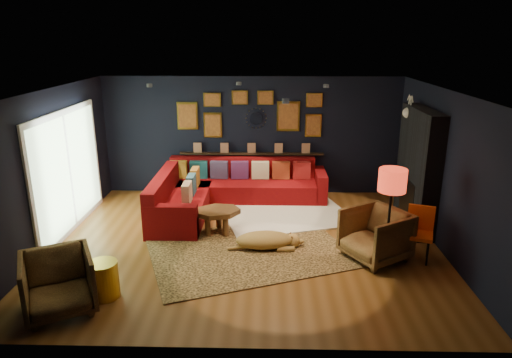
{
  "coord_description": "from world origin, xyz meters",
  "views": [
    {
      "loc": [
        0.35,
        -7.15,
        3.43
      ],
      "look_at": [
        0.16,
        0.3,
        1.08
      ],
      "focal_mm": 32.0,
      "sensor_mm": 36.0,
      "label": 1
    }
  ],
  "objects_px": {
    "coffee_table": "(217,214)",
    "armchair_right": "(376,233)",
    "pouf": "(175,223)",
    "gold_stool": "(104,280)",
    "sectional": "(221,191)",
    "orange_chair": "(420,229)",
    "armchair_left": "(58,281)",
    "dog": "(264,237)",
    "floor_lamp": "(392,185)"
  },
  "relations": [
    {
      "from": "coffee_table",
      "to": "armchair_right",
      "type": "distance_m",
      "value": 2.77
    },
    {
      "from": "armchair_right",
      "to": "gold_stool",
      "type": "xyz_separation_m",
      "value": [
        -3.94,
        -1.22,
        -0.19
      ]
    },
    {
      "from": "sectional",
      "to": "pouf",
      "type": "relative_size",
      "value": 6.3
    },
    {
      "from": "armchair_right",
      "to": "dog",
      "type": "height_order",
      "value": "armchair_right"
    },
    {
      "from": "pouf",
      "to": "gold_stool",
      "type": "height_order",
      "value": "gold_stool"
    },
    {
      "from": "gold_stool",
      "to": "dog",
      "type": "height_order",
      "value": "gold_stool"
    },
    {
      "from": "coffee_table",
      "to": "armchair_right",
      "type": "height_order",
      "value": "armchair_right"
    },
    {
      "from": "pouf",
      "to": "floor_lamp",
      "type": "distance_m",
      "value": 3.82
    },
    {
      "from": "armchair_left",
      "to": "orange_chair",
      "type": "bearing_deg",
      "value": -9.87
    },
    {
      "from": "pouf",
      "to": "armchair_left",
      "type": "bearing_deg",
      "value": -112.63
    },
    {
      "from": "armchair_left",
      "to": "dog",
      "type": "distance_m",
      "value": 3.22
    },
    {
      "from": "coffee_table",
      "to": "pouf",
      "type": "distance_m",
      "value": 0.78
    },
    {
      "from": "sectional",
      "to": "gold_stool",
      "type": "distance_m",
      "value": 3.73
    },
    {
      "from": "armchair_right",
      "to": "orange_chair",
      "type": "relative_size",
      "value": 1.04
    },
    {
      "from": "coffee_table",
      "to": "floor_lamp",
      "type": "bearing_deg",
      "value": -20.28
    },
    {
      "from": "armchair_left",
      "to": "gold_stool",
      "type": "bearing_deg",
      "value": 10.06
    },
    {
      "from": "armchair_left",
      "to": "armchair_right",
      "type": "xyz_separation_m",
      "value": [
        4.39,
        1.57,
        0.01
      ]
    },
    {
      "from": "armchair_left",
      "to": "floor_lamp",
      "type": "xyz_separation_m",
      "value": [
        4.55,
        1.46,
        0.85
      ]
    },
    {
      "from": "armchair_right",
      "to": "gold_stool",
      "type": "height_order",
      "value": "armchair_right"
    },
    {
      "from": "coffee_table",
      "to": "pouf",
      "type": "xyz_separation_m",
      "value": [
        -0.76,
        -0.05,
        -0.16
      ]
    },
    {
      "from": "coffee_table",
      "to": "armchair_left",
      "type": "relative_size",
      "value": 1.12
    },
    {
      "from": "coffee_table",
      "to": "armchair_right",
      "type": "xyz_separation_m",
      "value": [
        2.61,
        -0.92,
        0.08
      ]
    },
    {
      "from": "pouf",
      "to": "orange_chair",
      "type": "bearing_deg",
      "value": -11.45
    },
    {
      "from": "armchair_left",
      "to": "floor_lamp",
      "type": "bearing_deg",
      "value": -9.63
    },
    {
      "from": "gold_stool",
      "to": "armchair_left",
      "type": "bearing_deg",
      "value": -142.52
    },
    {
      "from": "dog",
      "to": "gold_stool",
      "type": "bearing_deg",
      "value": -150.48
    },
    {
      "from": "pouf",
      "to": "armchair_right",
      "type": "bearing_deg",
      "value": -14.45
    },
    {
      "from": "coffee_table",
      "to": "floor_lamp",
      "type": "distance_m",
      "value": 3.09
    },
    {
      "from": "sectional",
      "to": "floor_lamp",
      "type": "distance_m",
      "value": 3.84
    },
    {
      "from": "coffee_table",
      "to": "orange_chair",
      "type": "distance_m",
      "value": 3.43
    },
    {
      "from": "dog",
      "to": "pouf",
      "type": "bearing_deg",
      "value": 154.96
    },
    {
      "from": "floor_lamp",
      "to": "pouf",
      "type": "bearing_deg",
      "value": 164.54
    },
    {
      "from": "armchair_right",
      "to": "floor_lamp",
      "type": "height_order",
      "value": "floor_lamp"
    },
    {
      "from": "armchair_right",
      "to": "floor_lamp",
      "type": "bearing_deg",
      "value": 23.72
    },
    {
      "from": "sectional",
      "to": "pouf",
      "type": "height_order",
      "value": "sectional"
    },
    {
      "from": "orange_chair",
      "to": "sectional",
      "type": "bearing_deg",
      "value": 165.94
    },
    {
      "from": "sectional",
      "to": "orange_chair",
      "type": "xyz_separation_m",
      "value": [
        3.39,
        -2.25,
        0.19
      ]
    },
    {
      "from": "orange_chair",
      "to": "gold_stool",
      "type": "bearing_deg",
      "value": -145.24
    },
    {
      "from": "pouf",
      "to": "floor_lamp",
      "type": "height_order",
      "value": "floor_lamp"
    },
    {
      "from": "sectional",
      "to": "dog",
      "type": "distance_m",
      "value": 2.21
    },
    {
      "from": "gold_stool",
      "to": "orange_chair",
      "type": "height_order",
      "value": "orange_chair"
    },
    {
      "from": "armchair_right",
      "to": "gold_stool",
      "type": "distance_m",
      "value": 4.13
    },
    {
      "from": "coffee_table",
      "to": "gold_stool",
      "type": "relative_size",
      "value": 1.9
    },
    {
      "from": "pouf",
      "to": "floor_lamp",
      "type": "bearing_deg",
      "value": -15.46
    },
    {
      "from": "armchair_right",
      "to": "gold_stool",
      "type": "bearing_deg",
      "value": -104.84
    },
    {
      "from": "sectional",
      "to": "gold_stool",
      "type": "relative_size",
      "value": 6.66
    },
    {
      "from": "floor_lamp",
      "to": "dog",
      "type": "bearing_deg",
      "value": 168.45
    },
    {
      "from": "armchair_right",
      "to": "dog",
      "type": "bearing_deg",
      "value": -131.23
    },
    {
      "from": "armchair_left",
      "to": "dog",
      "type": "bearing_deg",
      "value": 7.72
    },
    {
      "from": "gold_stool",
      "to": "orange_chair",
      "type": "relative_size",
      "value": 0.59
    }
  ]
}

